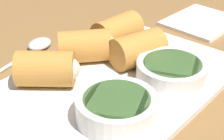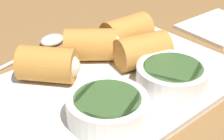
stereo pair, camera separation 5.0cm
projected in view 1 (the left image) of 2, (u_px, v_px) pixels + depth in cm
name	position (u px, v px, depth cm)	size (l,w,h in cm)	color
table_surface	(99.00, 96.00, 46.72)	(180.00, 140.00, 2.00)	olive
serving_plate	(112.00, 87.00, 45.15)	(32.52, 21.12, 1.50)	white
roll_front_left	(49.00, 69.00, 43.32)	(7.43, 7.82, 4.21)	#C68438
roll_front_right	(88.00, 46.00, 48.29)	(7.78, 7.53, 4.21)	#C68438
roll_back_left	(119.00, 30.00, 52.48)	(7.55, 4.83, 4.21)	#C68438
roll_back_right	(140.00, 48.00, 47.74)	(7.73, 5.98, 4.21)	#C68438
dipping_bowl_near	(172.00, 72.00, 44.06)	(8.41, 8.41, 2.67)	white
dipping_bowl_far	(117.00, 108.00, 37.96)	(8.41, 8.41, 2.67)	white
spoon	(33.00, 49.00, 54.12)	(18.40, 4.96, 1.36)	silver
napkin	(201.00, 22.00, 63.26)	(12.27, 10.62, 0.60)	white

